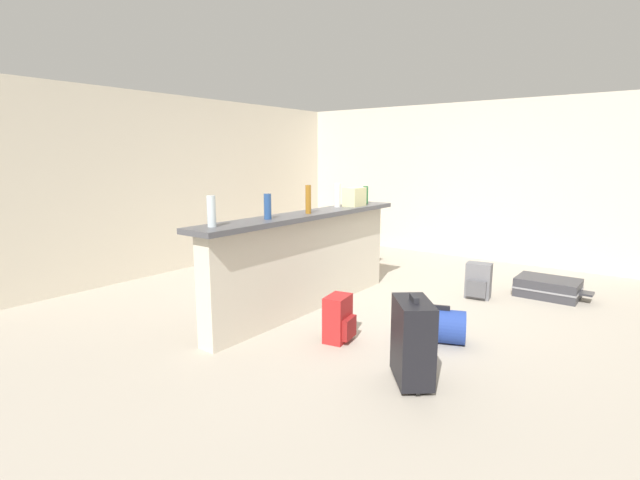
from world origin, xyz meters
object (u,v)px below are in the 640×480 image
(grocery_bag, at_px, (354,197))
(dining_table, at_px, (330,219))
(suitcase_flat_charcoal, at_px, (548,288))
(bottle_clear, at_px, (211,211))
(bottle_green, at_px, (366,195))
(backpack_red, at_px, (339,319))
(suitcase_upright_black, at_px, (413,340))
(bottle_amber, at_px, (308,199))
(bottle_blue, at_px, (268,206))
(dining_chair_near_partition, at_px, (357,232))
(bottle_white, at_px, (337,195))
(backpack_grey, at_px, (478,281))
(duffel_bag_blue, at_px, (438,325))

(grocery_bag, xyz_separation_m, dining_table, (1.35, 1.33, -0.53))
(dining_table, xyz_separation_m, suitcase_flat_charcoal, (-0.13, -3.29, -0.54))
(bottle_clear, relative_size, bottle_green, 1.21)
(backpack_red, height_order, suitcase_upright_black, suitcase_upright_black)
(bottle_amber, relative_size, backpack_red, 0.71)
(bottle_blue, bearing_deg, dining_chair_near_partition, 14.81)
(bottle_white, xyz_separation_m, suitcase_flat_charcoal, (1.43, -2.07, -1.09))
(bottle_amber, xyz_separation_m, dining_chair_near_partition, (2.15, 0.76, -0.70))
(suitcase_flat_charcoal, distance_m, backpack_grey, 0.86)
(bottle_white, height_order, suitcase_flat_charcoal, bottle_white)
(backpack_red, xyz_separation_m, backpack_grey, (2.05, -0.58, 0.00))
(grocery_bag, bearing_deg, bottle_amber, -178.68)
(dining_table, bearing_deg, backpack_grey, -104.66)
(bottle_clear, bearing_deg, bottle_amber, -3.76)
(dining_table, xyz_separation_m, dining_chair_near_partition, (-0.11, -0.59, -0.13))
(duffel_bag_blue, bearing_deg, backpack_grey, 5.61)
(bottle_white, xyz_separation_m, dining_table, (1.56, 1.22, -0.56))
(duffel_bag_blue, bearing_deg, dining_chair_near_partition, 46.28)
(bottle_amber, relative_size, duffel_bag_blue, 0.53)
(backpack_grey, distance_m, suitcase_upright_black, 2.42)
(suitcase_flat_charcoal, bearing_deg, bottle_clear, 148.84)
(dining_table, bearing_deg, bottle_blue, -155.26)
(grocery_bag, bearing_deg, dining_table, 44.42)
(dining_chair_near_partition, height_order, backpack_grey, dining_chair_near_partition)
(bottle_amber, height_order, dining_chair_near_partition, bottle_amber)
(dining_table, height_order, suitcase_flat_charcoal, dining_table)
(bottle_clear, xyz_separation_m, duffel_bag_blue, (1.26, -1.53, -1.05))
(backpack_grey, xyz_separation_m, suitcase_upright_black, (-2.39, -0.31, 0.13))
(grocery_bag, height_order, backpack_red, grocery_bag)
(bottle_white, bearing_deg, bottle_amber, -169.98)
(backpack_grey, bearing_deg, bottle_blue, 148.10)
(duffel_bag_blue, distance_m, suitcase_upright_black, 0.89)
(dining_chair_near_partition, relative_size, backpack_grey, 2.21)
(grocery_bag, relative_size, dining_table, 0.24)
(bottle_clear, xyz_separation_m, dining_chair_near_partition, (3.37, 0.68, -0.68))
(bottle_white, xyz_separation_m, backpack_red, (-1.18, -0.85, -1.00))
(bottle_clear, bearing_deg, backpack_grey, -26.27)
(bottle_blue, height_order, dining_chair_near_partition, bottle_blue)
(backpack_red, bearing_deg, duffel_bag_blue, -54.49)
(dining_chair_near_partition, bearing_deg, dining_table, 79.00)
(bottle_green, distance_m, dining_table, 1.72)
(bottle_blue, height_order, suitcase_upright_black, bottle_blue)
(bottle_blue, relative_size, bottle_white, 0.88)
(duffel_bag_blue, bearing_deg, suitcase_upright_black, -169.22)
(dining_table, relative_size, backpack_grey, 2.62)
(bottle_green, height_order, suitcase_upright_black, bottle_green)
(bottle_clear, distance_m, suitcase_flat_charcoal, 4.07)
(grocery_bag, relative_size, backpack_grey, 0.62)
(bottle_white, height_order, grocery_bag, bottle_white)
(bottle_amber, xyz_separation_m, suitcase_upright_black, (-0.82, -1.61, -0.88))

